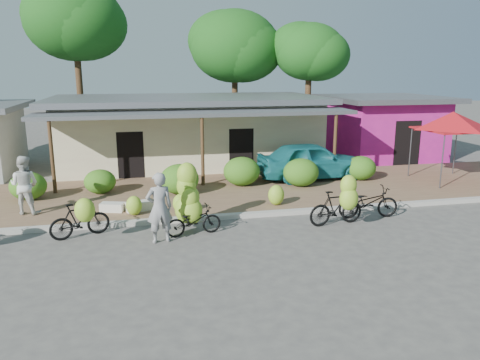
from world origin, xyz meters
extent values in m
plane|color=#4B4946|center=(0.00, 0.00, 0.00)|extent=(100.00, 100.00, 0.00)
cube|color=#826446|center=(0.00, 5.00, 0.06)|extent=(60.00, 6.00, 0.12)
cube|color=#A8A399|center=(0.00, 2.00, 0.07)|extent=(60.00, 0.25, 0.15)
cube|color=beige|center=(0.00, 11.00, 1.55)|extent=(12.00, 6.00, 3.10)
cube|color=slate|center=(0.00, 11.00, 3.23)|extent=(13.00, 7.00, 0.25)
cube|color=black|center=(0.00, 8.05, 1.10)|extent=(1.40, 0.12, 2.20)
cube|color=slate|center=(0.00, 7.00, 2.90)|extent=(13.00, 2.00, 0.15)
cylinder|color=#4A2E1D|center=(-5.60, 6.10, 1.43)|extent=(0.14, 0.14, 2.85)
cylinder|color=#4A2E1D|center=(0.00, 6.10, 1.43)|extent=(0.14, 0.14, 2.85)
cylinder|color=#4A2E1D|center=(5.60, 6.10, 1.43)|extent=(0.14, 0.14, 2.85)
cube|color=#CF1F8D|center=(10.50, 11.00, 1.50)|extent=(5.00, 5.00, 3.00)
cube|color=slate|center=(10.50, 11.00, 3.12)|extent=(6.00, 6.00, 0.25)
cube|color=black|center=(10.50, 8.55, 1.10)|extent=(1.40, 0.12, 2.20)
cylinder|color=#4A2E1D|center=(-5.50, 16.00, 3.81)|extent=(0.36, 0.36, 7.62)
ellipsoid|color=#134110|center=(-5.50, 16.00, 7.20)|extent=(5.34, 5.34, 4.27)
ellipsoid|color=#134110|center=(-6.00, 16.30, 7.50)|extent=(4.54, 4.54, 3.63)
cylinder|color=#4A2E1D|center=(3.50, 16.50, 3.16)|extent=(0.36, 0.36, 6.33)
ellipsoid|color=#134110|center=(3.50, 16.50, 5.98)|extent=(5.37, 5.37, 4.30)
ellipsoid|color=#134110|center=(3.00, 16.80, 6.28)|extent=(4.57, 4.57, 3.65)
cylinder|color=#4A2E1D|center=(7.50, 14.50, 2.98)|extent=(0.36, 0.36, 5.96)
ellipsoid|color=#134110|center=(7.50, 14.50, 5.63)|extent=(4.10, 4.10, 3.28)
ellipsoid|color=#134110|center=(7.00, 14.80, 5.93)|extent=(3.49, 3.49, 2.79)
ellipsoid|color=#2B5E15|center=(-6.36, 5.33, 0.62)|extent=(1.27, 1.15, 0.99)
ellipsoid|color=#2B5E15|center=(-3.93, 5.66, 0.57)|extent=(1.16, 1.05, 0.91)
ellipsoid|color=#2B5E15|center=(-1.03, 4.97, 0.68)|extent=(1.44, 1.29, 1.12)
ellipsoid|color=#2B5E15|center=(1.50, 5.74, 0.69)|extent=(1.47, 1.32, 1.14)
ellipsoid|color=#2B5E15|center=(3.77, 5.12, 0.67)|extent=(1.42, 1.28, 1.11)
ellipsoid|color=#2B5E15|center=(6.58, 5.61, 0.62)|extent=(1.28, 1.16, 1.00)
cylinder|color=#59595E|center=(8.96, 3.60, 1.17)|extent=(0.05, 0.05, 2.10)
cylinder|color=#59595E|center=(8.96, 5.80, 1.17)|extent=(0.05, 0.05, 2.10)
cylinder|color=#59595E|center=(11.16, 5.80, 1.17)|extent=(0.05, 0.05, 2.10)
cube|color=#AF121A|center=(10.06, 4.70, 2.25)|extent=(2.40, 2.40, 0.06)
cone|color=#AF121A|center=(10.06, 4.70, 2.63)|extent=(3.50, 3.50, 0.70)
imported|color=black|center=(-4.20, 1.26, 0.51)|extent=(1.75, 1.04, 1.01)
ellipsoid|color=#9BC431|center=(-3.97, 0.65, 0.96)|extent=(0.54, 0.46, 0.67)
imported|color=black|center=(-1.04, 0.74, 0.43)|extent=(1.70, 0.84, 0.85)
ellipsoid|color=#9BC431|center=(-1.18, 1.27, 0.62)|extent=(0.68, 0.57, 0.84)
ellipsoid|color=#9BC431|center=(-1.08, 1.29, 0.97)|extent=(0.61, 0.52, 0.76)
ellipsoid|color=#9BC431|center=(-1.16, 1.27, 1.33)|extent=(0.57, 0.48, 0.71)
ellipsoid|color=#9BC431|center=(-1.13, 1.28, 1.66)|extent=(0.59, 0.50, 0.74)
ellipsoid|color=#9BC431|center=(-1.07, 0.93, 0.66)|extent=(0.65, 0.55, 0.81)
ellipsoid|color=#9BC431|center=(-1.11, 0.93, 1.02)|extent=(0.51, 0.43, 0.63)
imported|color=black|center=(3.33, 0.71, 0.54)|extent=(1.86, 0.73, 1.09)
ellipsoid|color=#9BC431|center=(3.41, 0.06, 1.00)|extent=(0.55, 0.47, 0.69)
ellipsoid|color=#9BC431|center=(3.40, 0.11, 1.39)|extent=(0.49, 0.41, 0.61)
imported|color=black|center=(4.62, 1.14, 0.51)|extent=(2.00, 0.88, 1.02)
ellipsoid|color=#9BC431|center=(-2.70, 2.65, 0.43)|extent=(0.50, 0.43, 0.63)
ellipsoid|color=#9BC431|center=(-1.23, 2.59, 0.44)|extent=(0.50, 0.43, 0.63)
ellipsoid|color=#9BC431|center=(2.04, 2.77, 0.47)|extent=(0.56, 0.47, 0.70)
cube|color=silver|center=(-2.55, 3.13, 0.27)|extent=(0.93, 0.64, 0.30)
cube|color=silver|center=(-3.40, 3.22, 0.26)|extent=(0.83, 0.59, 0.28)
imported|color=gray|center=(-2.00, 0.38, 0.99)|extent=(0.78, 0.58, 1.97)
imported|color=silver|center=(-6.08, 3.59, 1.06)|extent=(1.09, 0.95, 1.89)
imported|color=#196C73|center=(4.64, 6.25, 0.90)|extent=(4.67, 2.03, 1.57)
camera|label=1|loc=(-2.50, -11.98, 4.66)|focal=35.00mm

